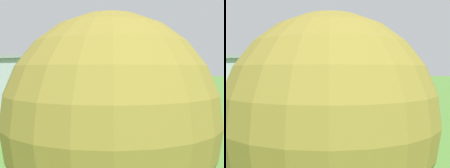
# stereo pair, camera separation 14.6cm
# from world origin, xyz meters

# --- Properties ---
(ground_plane) EXTENTS (400.00, 400.00, 0.00)m
(ground_plane) POSITION_xyz_m (0.00, 0.00, 0.00)
(ground_plane) COLOR #47752D
(hangar) EXTENTS (30.57, 13.58, 7.75)m
(hangar) POSITION_xyz_m (2.60, 31.74, 3.88)
(hangar) COLOR #99A3AD
(hangar) RESTS_ON ground_plane
(biplane) EXTENTS (6.54, 8.70, 3.91)m
(biplane) POSITION_xyz_m (-2.17, -1.62, 4.55)
(biplane) COLOR silver
(car_red) EXTENTS (2.35, 4.55, 1.55)m
(car_red) POSITION_xyz_m (17.53, 20.64, 0.81)
(car_red) COLOR red
(car_red) RESTS_ON ground_plane
(person_near_hangar_door) EXTENTS (0.39, 0.39, 1.60)m
(person_near_hangar_door) POSITION_xyz_m (15.59, 15.66, 0.79)
(person_near_hangar_door) COLOR beige
(person_near_hangar_door) RESTS_ON ground_plane
(person_at_fence_line) EXTENTS (0.51, 0.51, 1.69)m
(person_at_fence_line) POSITION_xyz_m (-10.63, 16.10, 0.85)
(person_at_fence_line) COLOR #B23333
(person_at_fence_line) RESTS_ON ground_plane
(tree_by_windsock) EXTENTS (4.17, 4.17, 7.32)m
(tree_by_windsock) POSITION_xyz_m (-22.98, 51.32, 5.17)
(tree_by_windsock) COLOR brown
(tree_by_windsock) RESTS_ON ground_plane
(windsock) EXTENTS (1.42, 1.36, 5.64)m
(windsock) POSITION_xyz_m (12.58, 3.95, 4.97)
(windsock) COLOR silver
(windsock) RESTS_ON ground_plane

